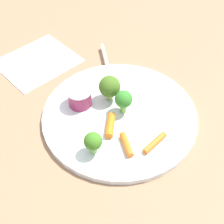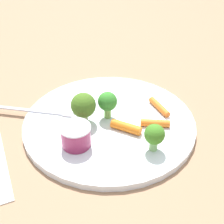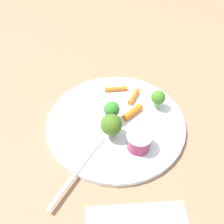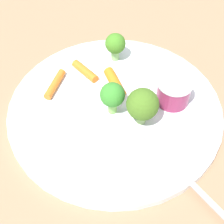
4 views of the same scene
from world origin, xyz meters
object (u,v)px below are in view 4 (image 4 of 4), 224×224
at_px(sauce_cup, 174,92).
at_px(broccoli_floret_0, 110,95).
at_px(plate, 115,109).
at_px(broccoli_floret_2, 143,105).
at_px(carrot_stick_0, 115,82).
at_px(carrot_stick_2, 85,71).
at_px(broccoli_floret_1, 115,44).
at_px(carrot_stick_1, 55,83).
at_px(fork, 185,176).

bearing_deg(sauce_cup, broccoli_floret_0, 125.80).
bearing_deg(plate, broccoli_floret_2, -102.60).
distance_m(broccoli_floret_0, carrot_stick_0, 0.06).
bearing_deg(sauce_cup, carrot_stick_2, 90.72).
distance_m(broccoli_floret_1, carrot_stick_1, 0.11).
distance_m(plate, broccoli_floret_1, 0.11).
relative_size(sauce_cup, broccoli_floret_2, 0.86).
relative_size(carrot_stick_2, fork, 0.32).
bearing_deg(carrot_stick_2, plate, -121.67).
bearing_deg(plate, broccoli_floret_1, 23.45).
height_order(plate, carrot_stick_0, carrot_stick_0).
relative_size(plate, carrot_stick_1, 5.43).
bearing_deg(carrot_stick_0, plate, -155.39).
xyz_separation_m(plate, carrot_stick_2, (0.04, 0.07, 0.01)).
bearing_deg(broccoli_floret_1, plate, -156.55).
relative_size(sauce_cup, carrot_stick_0, 0.93).
height_order(sauce_cup, broccoli_floret_1, broccoli_floret_1).
bearing_deg(plate, carrot_stick_0, 24.61).
xyz_separation_m(broccoli_floret_1, carrot_stick_0, (-0.06, -0.02, -0.02)).
bearing_deg(fork, sauce_cup, 24.55).
height_order(sauce_cup, broccoli_floret_0, broccoli_floret_0).
bearing_deg(broccoli_floret_0, carrot_stick_2, 51.81).
distance_m(broccoli_floret_0, carrot_stick_1, 0.10).
bearing_deg(carrot_stick_1, fork, -107.72).
xyz_separation_m(broccoli_floret_1, carrot_stick_1, (-0.09, 0.06, -0.02)).
xyz_separation_m(carrot_stick_2, fork, (-0.11, -0.19, -0.00)).
distance_m(sauce_cup, broccoli_floret_2, 0.06).
relative_size(plate, fork, 1.97).
distance_m(broccoli_floret_1, fork, 0.24).
bearing_deg(broccoli_floret_0, fork, -115.43).
bearing_deg(sauce_cup, broccoli_floret_1, 65.75).
relative_size(broccoli_floret_0, carrot_stick_2, 1.02).
bearing_deg(broccoli_floret_1, broccoli_floret_0, -160.07).
xyz_separation_m(sauce_cup, broccoli_floret_0, (-0.05, 0.07, 0.01)).
relative_size(carrot_stick_0, carrot_stick_2, 1.06).
relative_size(plate, carrot_stick_0, 5.75).
bearing_deg(broccoli_floret_1, broccoli_floret_2, -141.10).
xyz_separation_m(plate, carrot_stick_0, (0.04, 0.02, 0.01)).
bearing_deg(carrot_stick_0, carrot_stick_2, 84.48).
relative_size(carrot_stick_1, fork, 0.36).
height_order(broccoli_floret_1, fork, broccoli_floret_1).
xyz_separation_m(plate, fork, (-0.07, -0.12, 0.01)).
distance_m(sauce_cup, carrot_stick_0, 0.09).
xyz_separation_m(sauce_cup, carrot_stick_0, (-0.01, 0.09, -0.01)).
distance_m(sauce_cup, broccoli_floret_0, 0.09).
bearing_deg(broccoli_floret_2, carrot_stick_0, 51.93).
xyz_separation_m(broccoli_floret_0, carrot_stick_2, (0.05, 0.07, -0.03)).
height_order(broccoli_floret_0, fork, broccoli_floret_0).
distance_m(carrot_stick_0, fork, 0.18).
relative_size(plate, broccoli_floret_1, 6.48).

